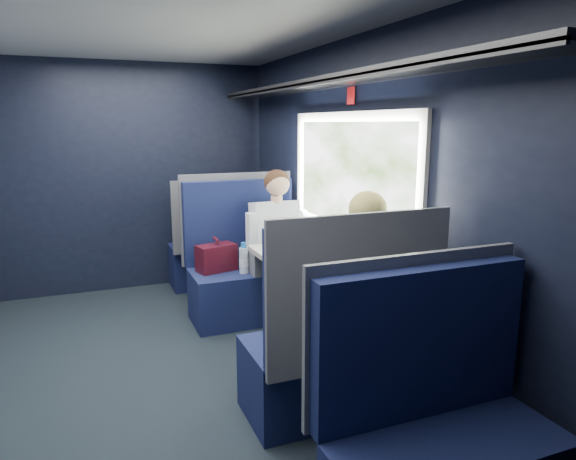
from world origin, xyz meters
name	(u,v)px	position (x,y,z in m)	size (l,w,h in m)	color
ground	(167,376)	(0.00, 0.00, -0.01)	(2.80, 4.20, 0.01)	black
room_shell	(159,159)	(0.02, 0.00, 1.48)	(3.00, 4.40, 2.40)	black
table	(305,267)	(1.03, 0.00, 0.66)	(0.62, 1.00, 0.74)	#54565E
seat_bay_near	(245,270)	(0.84, 0.87, 0.42)	(1.04, 0.62, 1.26)	#0C1135
seat_bay_far	(336,350)	(0.85, -0.87, 0.41)	(1.04, 0.62, 1.26)	#0C1135
seat_row_front	(220,248)	(0.85, 1.80, 0.41)	(1.04, 0.51, 1.16)	#0C1135
seat_row_back	(438,441)	(0.85, -1.80, 0.41)	(1.04, 0.51, 1.16)	#0C1135
man	(279,239)	(1.10, 0.70, 0.72)	(0.53, 0.56, 1.32)	black
woman	(361,285)	(1.10, -0.71, 0.73)	(0.53, 0.56, 1.32)	black
papers	(317,258)	(1.09, -0.09, 0.74)	(0.55, 0.80, 0.01)	white
laptop	(341,247)	(1.30, -0.05, 0.80)	(0.22, 0.28, 0.21)	silver
bottle_small	(309,234)	(1.21, 0.32, 0.83)	(0.06, 0.06, 0.20)	silver
cup	(321,238)	(1.33, 0.34, 0.78)	(0.07, 0.07, 0.09)	white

